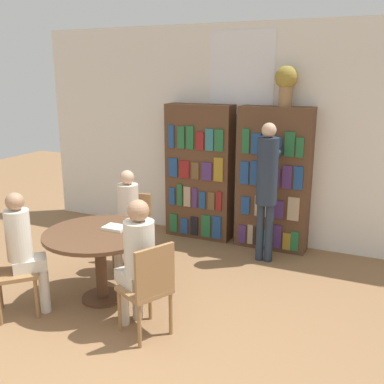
% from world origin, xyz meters
% --- Properties ---
extents(ground_plane, '(16.00, 16.00, 0.00)m').
position_xyz_m(ground_plane, '(0.00, 0.00, 0.00)').
color(ground_plane, olive).
extents(wall_back, '(6.40, 0.07, 3.00)m').
position_xyz_m(wall_back, '(0.00, 3.38, 1.51)').
color(wall_back, silver).
rests_on(wall_back, ground_plane).
extents(bookshelf_left, '(0.96, 0.34, 1.93)m').
position_xyz_m(bookshelf_left, '(-0.54, 3.18, 0.96)').
color(bookshelf_left, brown).
rests_on(bookshelf_left, ground_plane).
extents(bookshelf_right, '(0.96, 0.34, 1.93)m').
position_xyz_m(bookshelf_right, '(0.54, 3.18, 0.96)').
color(bookshelf_right, brown).
rests_on(bookshelf_right, ground_plane).
extents(flower_vase, '(0.29, 0.29, 0.51)m').
position_xyz_m(flower_vase, '(0.64, 3.19, 2.24)').
color(flower_vase, '#997047').
rests_on(flower_vase, bookshelf_right).
extents(reading_table, '(1.15, 1.15, 0.76)m').
position_xyz_m(reading_table, '(-0.72, 0.98, 0.63)').
color(reading_table, brown).
rests_on(reading_table, ground_plane).
extents(chair_near_camera, '(0.57, 0.57, 0.91)m').
position_xyz_m(chair_near_camera, '(-1.36, 0.33, 0.51)').
color(chair_near_camera, olive).
rests_on(chair_near_camera, ground_plane).
extents(chair_left_side, '(0.46, 0.46, 0.91)m').
position_xyz_m(chair_left_side, '(-0.87, 1.88, 0.51)').
color(chair_left_side, olive).
rests_on(chair_left_side, ground_plane).
extents(chair_far_side, '(0.54, 0.54, 0.91)m').
position_xyz_m(chair_far_side, '(0.10, 0.57, 0.51)').
color(chair_far_side, olive).
rests_on(chair_far_side, ground_plane).
extents(seated_reader_left, '(0.30, 0.38, 1.25)m').
position_xyz_m(seated_reader_left, '(-0.84, 1.70, 0.71)').
color(seated_reader_left, beige).
rests_on(seated_reader_left, ground_plane).
extents(seated_reader_right, '(0.42, 0.39, 1.28)m').
position_xyz_m(seated_reader_right, '(-0.06, 0.65, 0.74)').
color(seated_reader_right, beige).
rests_on(seated_reader_right, ground_plane).
extents(seated_reader_back, '(0.39, 0.40, 1.26)m').
position_xyz_m(seated_reader_back, '(-1.23, 0.46, 0.70)').
color(seated_reader_back, silver).
rests_on(seated_reader_back, ground_plane).
extents(librarian_standing, '(0.26, 0.53, 1.77)m').
position_xyz_m(librarian_standing, '(0.58, 2.68, 1.07)').
color(librarian_standing, '#232D3D').
rests_on(librarian_standing, ground_plane).
extents(open_book_on_table, '(0.24, 0.18, 0.03)m').
position_xyz_m(open_book_on_table, '(-0.61, 1.12, 0.77)').
color(open_book_on_table, silver).
rests_on(open_book_on_table, reading_table).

